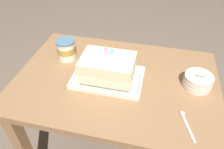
{
  "coord_description": "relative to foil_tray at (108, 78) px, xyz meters",
  "views": [
    {
      "loc": [
        0.17,
        -0.82,
        1.5
      ],
      "look_at": [
        -0.02,
        -0.01,
        0.79
      ],
      "focal_mm": 34.47,
      "sensor_mm": 36.0,
      "label": 1
    }
  ],
  "objects": [
    {
      "name": "bowl_stack",
      "position": [
        0.44,
        0.05,
        0.03
      ],
      "size": [
        0.14,
        0.14,
        0.12
      ],
      "color": "silver",
      "rests_on": "dining_table"
    },
    {
      "name": "dining_table",
      "position": [
        0.04,
        0.01,
        -0.13
      ],
      "size": [
        1.04,
        0.72,
        0.76
      ],
      "color": "olive",
      "rests_on": "ground_plane"
    },
    {
      "name": "serving_spoon_near_tray",
      "position": [
        0.38,
        -0.18,
        -0.0
      ],
      "size": [
        0.07,
        0.15,
        0.01
      ],
      "color": "silver",
      "rests_on": "dining_table"
    },
    {
      "name": "foil_tray",
      "position": [
        0.0,
        0.0,
        0.0
      ],
      "size": [
        0.35,
        0.24,
        0.02
      ],
      "color": "silver",
      "rests_on": "dining_table"
    },
    {
      "name": "ice_cream_tub",
      "position": [
        -0.28,
        0.13,
        0.05
      ],
      "size": [
        0.11,
        0.11,
        0.12
      ],
      "color": "silver",
      "rests_on": "dining_table"
    },
    {
      "name": "birthday_cake",
      "position": [
        -0.0,
        0.0,
        0.07
      ],
      "size": [
        0.26,
        0.18,
        0.16
      ],
      "color": "beige",
      "rests_on": "foil_tray"
    }
  ]
}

